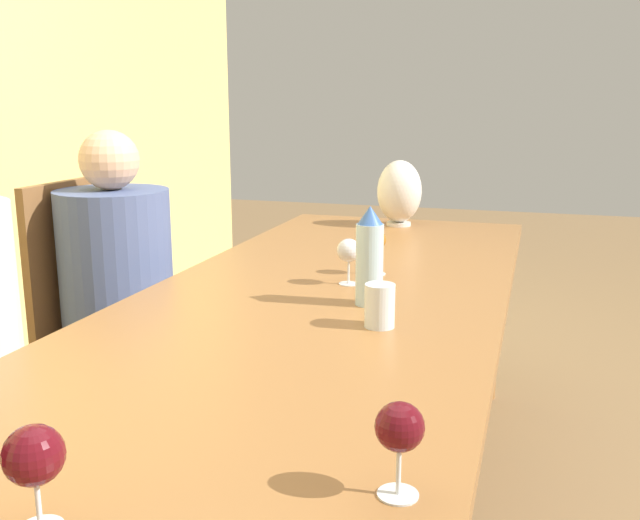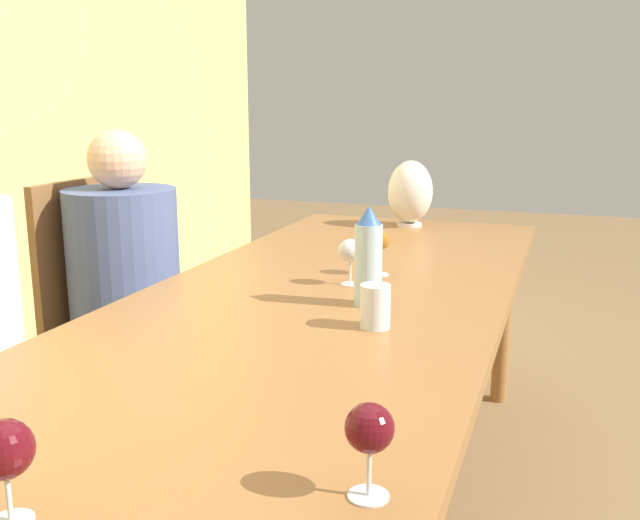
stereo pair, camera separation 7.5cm
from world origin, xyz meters
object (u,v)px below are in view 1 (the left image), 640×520
object	(u,v)px
wine_glass_0	(349,252)
chair_far	(100,323)
person_far	(122,297)
water_bottle	(370,257)
vase	(399,192)
water_tumbler	(380,306)
wine_glass_4	(376,242)
wine_glass_1	(400,429)
wine_glass_2	(34,457)

from	to	relation	value
wine_glass_0	chair_far	distance (m)	0.96
wine_glass_0	person_far	xyz separation A→B (m)	(0.08, 0.81, -0.23)
water_bottle	vase	world-z (taller)	vase
water_bottle	water_tumbler	distance (m)	0.20
wine_glass_0	wine_glass_4	size ratio (longest dim) A/B	0.97
person_far	water_bottle	bearing A→B (deg)	-106.12
wine_glass_1	wine_glass_2	world-z (taller)	wine_glass_2
chair_far	person_far	size ratio (longest dim) A/B	0.85
wine_glass_0	wine_glass_1	distance (m)	1.13
water_bottle	wine_glass_2	world-z (taller)	water_bottle
water_bottle	wine_glass_2	bearing A→B (deg)	171.60
chair_far	water_bottle	bearing A→B (deg)	-104.67
water_tumbler	vase	xyz separation A→B (m)	(1.38, 0.22, 0.09)
water_tumbler	wine_glass_1	xyz separation A→B (m)	(-0.71, -0.18, 0.05)
vase	chair_far	world-z (taller)	vase
wine_glass_1	chair_far	xyz separation A→B (m)	(1.15, 1.26, -0.32)
water_bottle	wine_glass_0	bearing A→B (deg)	29.47
vase	wine_glass_2	bearing A→B (deg)	179.79
water_tumbler	wine_glass_4	size ratio (longest dim) A/B	0.75
wine_glass_4	person_far	xyz separation A→B (m)	(-0.06, 0.86, -0.23)
wine_glass_0	water_bottle	bearing A→B (deg)	-150.53
wine_glass_1	person_far	size ratio (longest dim) A/B	0.11
vase	wine_glass_0	distance (m)	1.02
wine_glass_0	person_far	distance (m)	0.84
wine_glass_0	wine_glass_2	world-z (taller)	wine_glass_2
vase	chair_far	size ratio (longest dim) A/B	0.27
wine_glass_0	wine_glass_1	size ratio (longest dim) A/B	1.00
water_tumbler	wine_glass_1	bearing A→B (deg)	-165.58
wine_glass_2	vase	bearing A→B (deg)	-0.21
vase	wine_glass_1	world-z (taller)	vase
wine_glass_0	wine_glass_4	bearing A→B (deg)	-19.16
wine_glass_0	wine_glass_4	distance (m)	0.15
wine_glass_1	water_tumbler	bearing A→B (deg)	14.42
vase	wine_glass_1	size ratio (longest dim) A/B	2.05
wine_glass_1	chair_far	size ratio (longest dim) A/B	0.13
water_bottle	person_far	distance (m)	0.99
chair_far	person_far	world-z (taller)	person_far
wine_glass_0	wine_glass_2	bearing A→B (deg)	177.45
wine_glass_1	person_far	xyz separation A→B (m)	(1.15, 1.16, -0.23)
water_bottle	wine_glass_0	size ratio (longest dim) A/B	1.93
wine_glass_2	water_bottle	bearing A→B (deg)	-8.40
water_tumbler	wine_glass_2	distance (m)	0.95
wine_glass_1	wine_glass_4	distance (m)	1.25
wine_glass_2	water_tumbler	bearing A→B (deg)	-13.96
chair_far	wine_glass_2	bearing A→B (deg)	-148.10
wine_glass_1	chair_far	bearing A→B (deg)	47.54
water_tumbler	chair_far	distance (m)	1.20
water_tumbler	person_far	xyz separation A→B (m)	(0.44, 0.98, -0.18)
water_tumbler	vase	distance (m)	1.40
wine_glass_0	person_far	world-z (taller)	person_far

